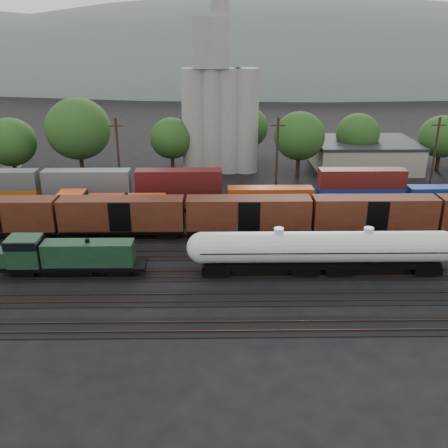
{
  "coord_description": "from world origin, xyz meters",
  "views": [
    {
      "loc": [
        2.96,
        -51.96,
        24.18
      ],
      "look_at": [
        3.7,
        2.0,
        3.0
      ],
      "focal_mm": 40.0,
      "sensor_mm": 36.0,
      "label": 1
    }
  ],
  "objects_px": {
    "tank_car_a": "(278,249)",
    "grain_silo": "(219,108)",
    "orange_locomotive": "(105,207)",
    "green_locomotive": "(63,255)"
  },
  "relations": [
    {
      "from": "green_locomotive",
      "to": "tank_car_a",
      "type": "relative_size",
      "value": 0.82
    },
    {
      "from": "orange_locomotive",
      "to": "grain_silo",
      "type": "bearing_deg",
      "value": 59.88
    },
    {
      "from": "grain_silo",
      "to": "green_locomotive",
      "type": "bearing_deg",
      "value": -111.77
    },
    {
      "from": "green_locomotive",
      "to": "tank_car_a",
      "type": "xyz_separation_m",
      "value": [
        22.29,
        0.0,
        0.57
      ]
    },
    {
      "from": "tank_car_a",
      "to": "grain_silo",
      "type": "height_order",
      "value": "grain_silo"
    },
    {
      "from": "green_locomotive",
      "to": "tank_car_a",
      "type": "distance_m",
      "value": 22.29
    },
    {
      "from": "tank_car_a",
      "to": "grain_silo",
      "type": "xyz_separation_m",
      "value": [
        -5.91,
        41.0,
        8.33
      ]
    },
    {
      "from": "green_locomotive",
      "to": "tank_car_a",
      "type": "height_order",
      "value": "tank_car_a"
    },
    {
      "from": "orange_locomotive",
      "to": "grain_silo",
      "type": "relative_size",
      "value": 0.58
    },
    {
      "from": "tank_car_a",
      "to": "orange_locomotive",
      "type": "distance_m",
      "value": 25.81
    }
  ]
}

